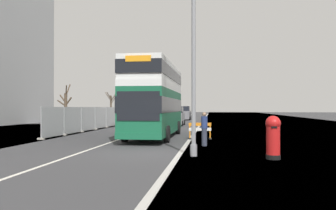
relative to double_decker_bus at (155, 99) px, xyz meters
The scene contains 12 objects.
ground 8.81m from the double_decker_bus, 80.17° to the right, with size 140.00×280.00×0.10m.
double_decker_bus is the anchor object (origin of this frame).
lamppost_foreground 9.65m from the double_decker_bus, 70.83° to the right, with size 0.29×0.70×9.67m.
red_pillar_postbox 11.41m from the double_decker_bus, 56.21° to the right, with size 0.59×0.59×1.72m.
roadworks_barrier 3.81m from the double_decker_bus, 18.23° to the right, with size 1.52×0.71×1.06m.
construction_site_fence 11.66m from the double_decker_bus, 126.90° to the left, with size 0.44×24.00×2.13m.
car_oncoming_near 16.04m from the double_decker_bus, 91.29° to the left, with size 2.07×4.45×2.16m.
car_receding_mid 26.26m from the double_decker_bus, 99.77° to the left, with size 1.90×4.36×2.04m.
car_receding_far 33.45m from the double_decker_bus, 91.19° to the left, with size 2.07×4.44×2.26m.
bare_tree_far_verge_near 28.86m from the double_decker_bus, 125.57° to the left, with size 2.43×2.13×5.43m.
bare_tree_far_verge_mid 37.65m from the double_decker_bus, 111.22° to the left, with size 2.29×1.65×4.81m.
pedestrian_at_kerb 6.28m from the double_decker_bus, 55.06° to the right, with size 0.34×0.34×1.80m.
Camera 1 is at (2.96, -15.20, 2.05)m, focal length 37.18 mm.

